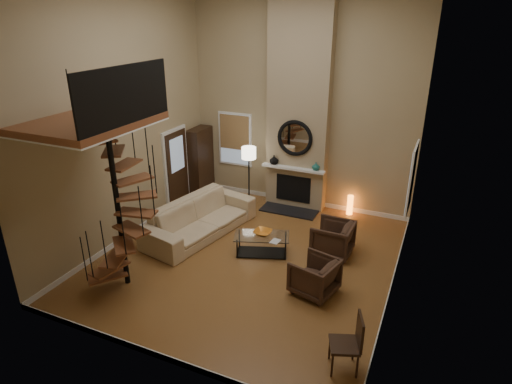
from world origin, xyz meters
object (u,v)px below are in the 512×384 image
at_px(armchair_near, 336,239).
at_px(floor_lamp, 249,158).
at_px(coffee_table, 262,242).
at_px(accent_lamp, 350,205).
at_px(armchair_far, 318,278).
at_px(hutch, 200,162).
at_px(side_chair, 351,341).
at_px(sofa, 200,218).

xyz_separation_m(armchair_near, floor_lamp, (-2.76, 1.45, 1.06)).
relative_size(coffee_table, accent_lamp, 2.42).
bearing_deg(accent_lamp, armchair_near, -85.56).
xyz_separation_m(armchair_near, armchair_far, (0.05, -1.58, 0.00)).
bearing_deg(floor_lamp, armchair_near, -27.66).
bearing_deg(armchair_far, hutch, -112.47).
distance_m(hutch, side_chair, 7.47).
height_order(armchair_near, floor_lamp, floor_lamp).
bearing_deg(sofa, side_chair, -112.26).
bearing_deg(armchair_near, coffee_table, -64.37).
height_order(coffee_table, accent_lamp, accent_lamp).
height_order(floor_lamp, accent_lamp, floor_lamp).
bearing_deg(armchair_far, floor_lamp, -122.59).
relative_size(hutch, sofa, 0.66).
xyz_separation_m(armchair_far, coffee_table, (-1.53, 0.92, -0.07)).
bearing_deg(hutch, accent_lamp, 3.91).
relative_size(sofa, armchair_near, 3.49).
bearing_deg(armchair_far, accent_lamp, -162.17).
height_order(armchair_far, side_chair, side_chair).
bearing_deg(coffee_table, accent_lamp, 64.74).
distance_m(coffee_table, accent_lamp, 3.09).
bearing_deg(accent_lamp, side_chair, -77.47).
xyz_separation_m(floor_lamp, side_chair, (3.78, -4.64, -0.89)).
bearing_deg(coffee_table, hutch, 140.30).
bearing_deg(side_chair, armchair_near, 107.69).
relative_size(accent_lamp, side_chair, 0.58).
bearing_deg(armchair_near, armchair_far, 3.57).
distance_m(armchair_near, floor_lamp, 3.29).
bearing_deg(hutch, armchair_near, -22.27).
bearing_deg(floor_lamp, accent_lamp, 14.84).
height_order(hutch, accent_lamp, hutch).
xyz_separation_m(armchair_near, accent_lamp, (-0.17, 2.13, -0.10)).
relative_size(armchair_far, side_chair, 0.83).
height_order(sofa, side_chair, side_chair).
distance_m(sofa, coffee_table, 1.77).
bearing_deg(coffee_table, armchair_near, 23.90).
distance_m(armchair_near, side_chair, 3.35).
bearing_deg(side_chair, coffee_table, 134.60).
bearing_deg(floor_lamp, sofa, -104.29).
bearing_deg(floor_lamp, coffee_table, -58.72).
relative_size(sofa, side_chair, 3.14).
distance_m(floor_lamp, accent_lamp, 2.93).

